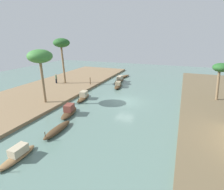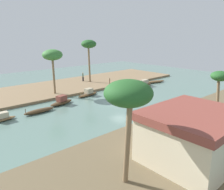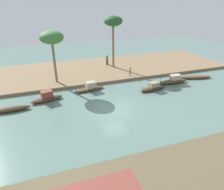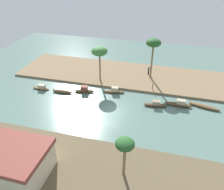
{
  "view_description": "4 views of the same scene",
  "coord_description": "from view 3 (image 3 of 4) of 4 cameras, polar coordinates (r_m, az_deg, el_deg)",
  "views": [
    {
      "loc": [
        23.27,
        7.11,
        8.79
      ],
      "look_at": [
        0.42,
        -1.82,
        0.86
      ],
      "focal_mm": 29.27,
      "sensor_mm": 36.0,
      "label": 1
    },
    {
      "loc": [
        21.86,
        22.34,
        9.4
      ],
      "look_at": [
        1.16,
        -0.45,
        1.19
      ],
      "focal_mm": 36.4,
      "sensor_mm": 36.0,
      "label": 2
    },
    {
      "loc": [
        6.79,
        18.49,
        11.28
      ],
      "look_at": [
        -0.47,
        -2.25,
        0.73
      ],
      "focal_mm": 33.5,
      "sensor_mm": 36.0,
      "label": 3
    },
    {
      "loc": [
        -7.46,
        29.08,
        21.65
      ],
      "look_at": [
        1.02,
        -3.31,
        1.09
      ],
      "focal_mm": 36.26,
      "sensor_mm": 36.0,
      "label": 4
    }
  ],
  "objects": [
    {
      "name": "person_on_near_bank",
      "position": [
        36.36,
        -1.33,
        9.51
      ],
      "size": [
        0.44,
        0.47,
        1.73
      ],
      "rotation": [
        0.0,
        0.0,
        0.95
      ],
      "color": "#232328",
      "rests_on": "riverbank_left"
    },
    {
      "name": "sampan_open_hull",
      "position": [
        33.62,
        21.55,
        4.61
      ],
      "size": [
        5.31,
        2.27,
        1.0
      ],
      "rotation": [
        0.0,
        0.0,
        -0.25
      ],
      "color": "brown",
      "rests_on": "river_water"
    },
    {
      "name": "river_water",
      "position": [
        22.7,
        0.76,
        -4.16
      ],
      "size": [
        73.79,
        73.79,
        0.0
      ],
      "primitive_type": "plane",
      "color": "slate",
      "rests_on": "ground"
    },
    {
      "name": "palm_tree_left_far",
      "position": [
        28.57,
        -16.17,
        14.66
      ],
      "size": [
        3.07,
        3.07,
        6.9
      ],
      "color": "#7F6647",
      "rests_on": "riverbank_left"
    },
    {
      "name": "mooring_post",
      "position": [
        31.28,
        4.98,
        6.38
      ],
      "size": [
        0.14,
        0.14,
        1.27
      ],
      "primitive_type": "cylinder",
      "color": "#4C3823",
      "rests_on": "riverbank_left"
    },
    {
      "name": "sampan_upstream_small",
      "position": [
        27.31,
        -6.06,
        2.03
      ],
      "size": [
        4.14,
        1.54,
        1.17
      ],
      "rotation": [
        0.0,
        0.0,
        0.15
      ],
      "color": "brown",
      "rests_on": "river_water"
    },
    {
      "name": "riverbank_left",
      "position": [
        34.52,
        -6.96,
        6.71
      ],
      "size": [
        46.82,
        12.26,
        0.37
      ],
      "primitive_type": "cube",
      "color": "#846B4C",
      "rests_on": "ground"
    },
    {
      "name": "sampan_foreground",
      "position": [
        25.61,
        -17.38,
        -0.65
      ],
      "size": [
        3.87,
        1.81,
        1.27
      ],
      "rotation": [
        0.0,
        0.0,
        0.2
      ],
      "color": "#47331E",
      "rests_on": "river_water"
    },
    {
      "name": "sampan_midstream",
      "position": [
        24.86,
        -25.9,
        -3.5
      ],
      "size": [
        3.99,
        1.03,
        0.9
      ],
      "rotation": [
        0.0,
        0.0,
        0.03
      ],
      "color": "#47331E",
      "rests_on": "river_water"
    },
    {
      "name": "sampan_with_red_awning",
      "position": [
        27.86,
        11.16,
        2.08
      ],
      "size": [
        4.0,
        1.53,
        1.06
      ],
      "rotation": [
        0.0,
        0.0,
        0.14
      ],
      "color": "#47331E",
      "rests_on": "river_water"
    },
    {
      "name": "palm_tree_left_near",
      "position": [
        33.98,
        0.34,
        19.17
      ],
      "size": [
        2.89,
        2.89,
        8.11
      ],
      "color": "#7F6647",
      "rests_on": "riverbank_left"
    },
    {
      "name": "sampan_downstream_large",
      "position": [
        30.65,
        16.39,
        3.83
      ],
      "size": [
        4.57,
        1.12,
        1.23
      ],
      "rotation": [
        0.0,
        0.0,
        -0.03
      ],
      "color": "brown",
      "rests_on": "river_water"
    }
  ]
}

